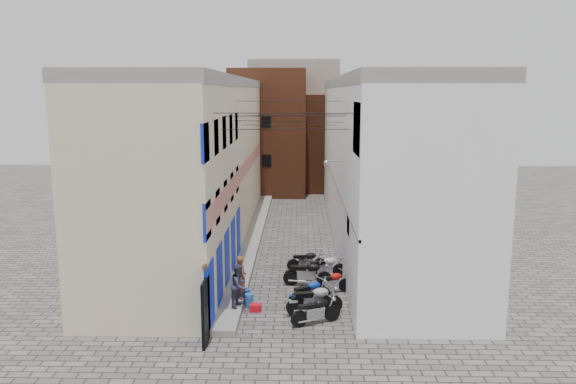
# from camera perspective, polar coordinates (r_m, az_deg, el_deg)

# --- Properties ---
(ground) EXTENTS (90.00, 90.00, 0.00)m
(ground) POSITION_cam_1_polar(r_m,az_deg,el_deg) (19.65, -0.56, -14.65)
(ground) COLOR #54514F
(ground) RESTS_ON ground
(plinth) EXTENTS (0.90, 26.00, 0.25)m
(plinth) POSITION_cam_1_polar(r_m,az_deg,el_deg) (31.98, -3.52, -4.55)
(plinth) COLOR gray
(plinth) RESTS_ON ground
(building_left) EXTENTS (5.10, 27.00, 9.00)m
(building_left) POSITION_cam_1_polar(r_m,az_deg,el_deg) (31.49, -8.94, 3.22)
(building_left) COLOR beige
(building_left) RESTS_ON ground
(building_right) EXTENTS (5.94, 26.00, 9.00)m
(building_right) POSITION_cam_1_polar(r_m,az_deg,el_deg) (31.36, 9.36, 3.19)
(building_right) COLOR white
(building_right) RESTS_ON ground
(building_far_brick_left) EXTENTS (6.00, 6.00, 10.00)m
(building_far_brick_left) POSITION_cam_1_polar(r_m,az_deg,el_deg) (46.01, -1.98, 6.13)
(building_far_brick_left) COLOR brown
(building_far_brick_left) RESTS_ON ground
(building_far_brick_right) EXTENTS (5.00, 6.00, 8.00)m
(building_far_brick_right) POSITION_cam_1_polar(r_m,az_deg,el_deg) (48.07, 4.14, 5.09)
(building_far_brick_right) COLOR brown
(building_far_brick_right) RESTS_ON ground
(building_far_concrete) EXTENTS (8.00, 5.00, 11.00)m
(building_far_concrete) POSITION_cam_1_polar(r_m,az_deg,el_deg) (51.90, 0.61, 7.15)
(building_far_concrete) COLOR gray
(building_far_concrete) RESTS_ON ground
(far_shopfront) EXTENTS (2.00, 0.30, 2.40)m
(far_shopfront) POSITION_cam_1_polar(r_m,az_deg,el_deg) (43.60, 0.47, 0.88)
(far_shopfront) COLOR black
(far_shopfront) RESTS_ON ground
(overhead_wires) EXTENTS (5.80, 13.02, 1.32)m
(overhead_wires) POSITION_cam_1_polar(r_m,az_deg,el_deg) (25.50, -0.05, 7.65)
(overhead_wires) COLOR black
(overhead_wires) RESTS_ON ground
(motorcycle_a) EXTENTS (2.01, 1.36, 1.12)m
(motorcycle_a) POSITION_cam_1_polar(r_m,az_deg,el_deg) (20.55, 2.83, -11.81)
(motorcycle_a) COLOR black
(motorcycle_a) RESTS_ON ground
(motorcycle_b) EXTENTS (2.27, 1.17, 1.26)m
(motorcycle_b) POSITION_cam_1_polar(r_m,az_deg,el_deg) (21.35, 2.71, -10.75)
(motorcycle_b) COLOR #9E9FA3
(motorcycle_b) RESTS_ON ground
(motorcycle_c) EXTENTS (1.94, 1.55, 1.11)m
(motorcycle_c) POSITION_cam_1_polar(r_m,az_deg,el_deg) (22.26, 2.21, -10.05)
(motorcycle_c) COLOR #0A33A2
(motorcycle_c) RESTS_ON ground
(motorcycle_d) EXTENTS (1.89, 1.24, 1.05)m
(motorcycle_d) POSITION_cam_1_polar(r_m,az_deg,el_deg) (23.50, 4.47, -9.05)
(motorcycle_d) COLOR #AA140C
(motorcycle_d) RESTS_ON ground
(motorcycle_e) EXTENTS (2.19, 0.91, 1.23)m
(motorcycle_e) POSITION_cam_1_polar(r_m,az_deg,el_deg) (24.29, 2.02, -8.14)
(motorcycle_e) COLOR black
(motorcycle_e) RESTS_ON ground
(motorcycle_f) EXTENTS (2.12, 1.22, 1.17)m
(motorcycle_f) POSITION_cam_1_polar(r_m,az_deg,el_deg) (25.26, 3.80, -7.51)
(motorcycle_f) COLOR silver
(motorcycle_f) RESTS_ON ground
(motorcycle_g) EXTENTS (1.90, 0.83, 1.06)m
(motorcycle_g) POSITION_cam_1_polar(r_m,az_deg,el_deg) (26.29, 1.89, -6.90)
(motorcycle_g) COLOR black
(motorcycle_g) RESTS_ON ground
(person_a) EXTENTS (0.60, 0.73, 1.73)m
(person_a) POSITION_cam_1_polar(r_m,az_deg,el_deg) (22.19, -4.76, -8.61)
(person_a) COLOR brown
(person_a) RESTS_ON plinth
(person_b) EXTENTS (0.88, 0.97, 1.63)m
(person_b) POSITION_cam_1_polar(r_m,az_deg,el_deg) (21.45, -4.98, -9.43)
(person_b) COLOR #34354E
(person_b) RESTS_ON plinth
(water_jug_near) EXTENTS (0.43, 0.43, 0.51)m
(water_jug_near) POSITION_cam_1_polar(r_m,az_deg,el_deg) (22.23, -3.96, -10.92)
(water_jug_near) COLOR blue
(water_jug_near) RESTS_ON ground
(water_jug_far) EXTENTS (0.47, 0.47, 0.57)m
(water_jug_far) POSITION_cam_1_polar(r_m,az_deg,el_deg) (22.60, -4.30, -10.50)
(water_jug_far) COLOR #2438B4
(water_jug_far) RESTS_ON ground
(red_crate) EXTENTS (0.45, 0.34, 0.28)m
(red_crate) POSITION_cam_1_polar(r_m,az_deg,el_deg) (21.83, -3.31, -11.65)
(red_crate) COLOR red
(red_crate) RESTS_ON ground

